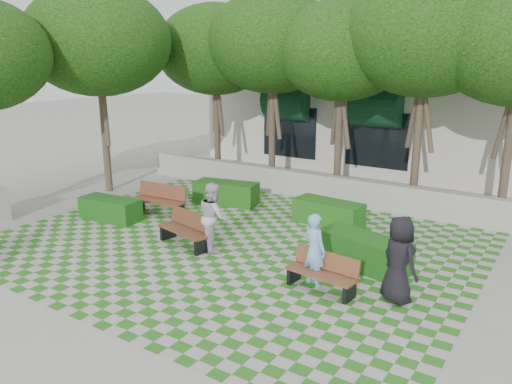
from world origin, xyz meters
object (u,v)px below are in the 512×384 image
Objects in this scene: hedge_midright at (328,213)px; person_blue at (314,250)px; hedge_west at (110,209)px; hedge_midleft at (226,193)px; person_dark at (399,260)px; bench_mid at (186,230)px; person_white at (213,217)px; bench_west at (159,200)px; bench_east at (322,273)px; hedge_east at (364,251)px.

hedge_midright is 4.17m from person_blue.
hedge_midleft is at bearing 60.80° from hedge_west.
hedge_midleft is at bearing 2.64° from person_dark.
person_blue is at bearing 8.23° from bench_mid.
person_blue is 0.92× the size of person_white.
bench_west reaches higher than bench_mid.
hedge_west is (-1.86, -3.33, -0.04)m from hedge_midleft.
person_blue is (1.51, -3.86, 0.45)m from hedge_midright.
bench_east reaches higher than hedge_midright.
bench_west is 2.35m from hedge_midleft.
bench_east is 0.90× the size of person_white.
hedge_east is 1.23× the size of person_white.
bench_mid is 1.00× the size of person_white.
hedge_midleft reaches higher than hedge_midright.
bench_east is 6.94m from hedge_midleft.
hedge_east is at bearing 28.19° from bench_mid.
hedge_west is at bearing 27.95° from person_dark.
person_blue is (-0.27, 0.13, 0.42)m from bench_east.
person_white is (-1.56, -3.42, 0.52)m from hedge_midright.
bench_west is (-6.62, 1.99, 0.06)m from bench_east.
person_white is at bearing 28.15° from person_dark.
hedge_west is 7.24m from person_blue.
hedge_midright is at bearing 120.13° from bench_east.
hedge_midleft is 1.11× the size of hedge_west.
bench_mid is 5.59m from person_dark.
hedge_east is at bearing 87.44° from bench_east.
person_dark is at bearing -151.78° from person_blue.
person_dark reaches higher than bench_west.
hedge_east reaches higher than hedge_midleft.
person_dark reaches higher than hedge_midright.
person_blue is 0.90× the size of person_dark.
hedge_midleft is (1.02, 2.11, -0.08)m from bench_west.
hedge_midleft is at bearing 58.99° from bench_west.
hedge_midright is (2.33, 3.59, -0.07)m from bench_mid.
bench_west is 0.87× the size of hedge_midleft.
person_dark reaches higher than hedge_east.
bench_mid is 3.98m from hedge_midleft.
bench_west is 1.05× the size of person_white.
bench_east is at bearing -98.63° from hedge_east.
hedge_west is (-3.35, 0.36, -0.09)m from bench_mid.
hedge_midright is 6.53m from hedge_west.
bench_west is at bearing 160.09° from bench_mid.
bench_east is 0.89× the size of person_dark.
hedge_midright is at bearing -75.07° from person_white.
bench_west is 5.24m from hedge_midright.
hedge_midright is 1.16× the size of person_white.
hedge_east is 3.78m from person_white.
bench_west is at bearing -157.49° from hedge_midright.
hedge_midleft is (-5.60, 4.10, -0.02)m from bench_east.
bench_mid is 1.09× the size of person_blue.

